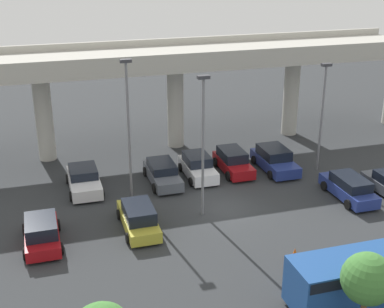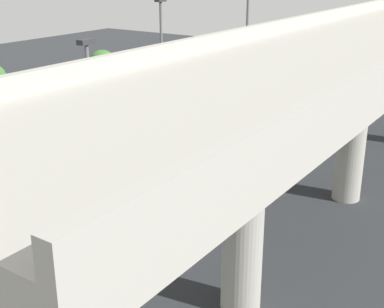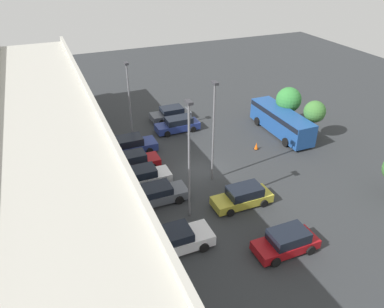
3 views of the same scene
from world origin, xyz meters
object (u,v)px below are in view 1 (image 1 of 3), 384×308
(parked_car_6, at_px, (274,160))
(tree_front_centre, at_px, (368,279))
(parked_car_5, at_px, (233,162))
(lamp_post_near_aisle, at_px, (322,109))
(parked_car_0, at_px, (42,233))
(parked_car_1, at_px, (84,180))
(parked_car_2, at_px, (139,218))
(parked_car_7, at_px, (349,188))
(shuttle_bus, at_px, (379,272))
(lamp_post_by_overpass, at_px, (203,137))
(traffic_cone, at_px, (295,254))
(parked_car_4, at_px, (198,167))
(parked_car_3, at_px, (162,173))
(lamp_post_mid_lot, at_px, (128,121))

(parked_car_6, height_order, tree_front_centre, tree_front_centre)
(parked_car_5, bearing_deg, lamp_post_near_aisle, 76.47)
(parked_car_0, distance_m, parked_car_1, 7.18)
(parked_car_1, distance_m, parked_car_2, 6.79)
(parked_car_7, relative_size, lamp_post_near_aisle, 0.59)
(parked_car_6, xyz_separation_m, shuttle_bus, (-2.09, -15.64, 0.73))
(lamp_post_by_overpass, height_order, traffic_cone, lamp_post_by_overpass)
(lamp_post_by_overpass, bearing_deg, shuttle_bus, -63.72)
(parked_car_4, bearing_deg, parked_car_3, -84.44)
(parked_car_1, xyz_separation_m, traffic_cone, (9.64, -11.95, -0.40))
(shuttle_bus, distance_m, lamp_post_near_aisle, 15.88)
(parked_car_0, xyz_separation_m, tree_front_centre, (12.44, -11.76, 2.26))
(parked_car_4, relative_size, tree_front_centre, 1.05)
(lamp_post_near_aisle, relative_size, traffic_cone, 11.29)
(parked_car_0, distance_m, parked_car_6, 17.86)
(lamp_post_by_overpass, bearing_deg, parked_car_1, 139.15)
(parked_car_1, xyz_separation_m, parked_car_7, (16.40, -6.30, 0.02))
(parked_car_3, bearing_deg, parked_car_2, -25.90)
(parked_car_5, height_order, parked_car_6, parked_car_6)
(parked_car_0, bearing_deg, lamp_post_near_aisle, -75.59)
(shuttle_bus, relative_size, lamp_post_near_aisle, 1.09)
(parked_car_3, height_order, parked_car_6, parked_car_6)
(lamp_post_by_overpass, height_order, tree_front_centre, lamp_post_by_overpass)
(parked_car_5, height_order, lamp_post_mid_lot, lamp_post_mid_lot)
(parked_car_0, height_order, lamp_post_near_aisle, lamp_post_near_aisle)
(lamp_post_mid_lot, bearing_deg, traffic_cone, -55.55)
(lamp_post_by_overpass, bearing_deg, parked_car_3, 102.78)
(parked_car_3, height_order, parked_car_7, parked_car_7)
(lamp_post_near_aisle, bearing_deg, parked_car_3, 174.66)
(parked_car_3, relative_size, parked_car_4, 1.09)
(shuttle_bus, distance_m, lamp_post_mid_lot, 17.06)
(parked_car_4, height_order, lamp_post_mid_lot, lamp_post_mid_lot)
(parked_car_3, distance_m, traffic_cone, 12.37)
(parked_car_4, bearing_deg, tree_front_centre, 4.49)
(parked_car_1, height_order, parked_car_4, parked_car_4)
(parked_car_0, height_order, parked_car_4, parked_car_4)
(parked_car_1, xyz_separation_m, parked_car_2, (2.45, -6.34, 0.01))
(tree_front_centre, height_order, traffic_cone, tree_front_centre)
(parked_car_7, xyz_separation_m, lamp_post_by_overpass, (-9.84, 0.62, 4.31))
(parked_car_2, distance_m, parked_car_4, 8.36)
(parked_car_0, distance_m, parked_car_7, 19.40)
(parked_car_5, bearing_deg, shuttle_bus, 3.45)
(lamp_post_near_aisle, bearing_deg, shuttle_bus, -109.22)
(lamp_post_by_overpass, bearing_deg, parked_car_2, -170.94)
(lamp_post_mid_lot, height_order, tree_front_centre, lamp_post_mid_lot)
(lamp_post_near_aisle, bearing_deg, lamp_post_by_overpass, -157.50)
(traffic_cone, bearing_deg, parked_car_0, 156.75)
(shuttle_bus, relative_size, lamp_post_mid_lot, 0.94)
(parked_car_7, bearing_deg, lamp_post_near_aisle, -5.19)
(shuttle_bus, bearing_deg, lamp_post_mid_lot, -57.77)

